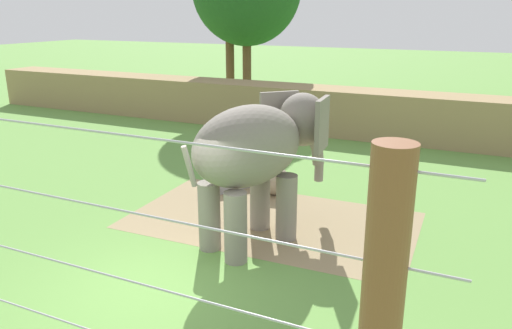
% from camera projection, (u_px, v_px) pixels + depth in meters
% --- Properties ---
extents(ground_plane, '(120.00, 120.00, 0.00)m').
position_uv_depth(ground_plane, '(154.00, 288.00, 8.94)').
color(ground_plane, '#609342').
extents(dirt_patch, '(6.69, 3.96, 0.01)m').
position_uv_depth(dirt_patch, '(271.00, 220.00, 11.84)').
color(dirt_patch, '#937F5B').
rests_on(dirt_patch, ground).
extents(embankment_wall, '(36.00, 1.80, 1.80)m').
position_uv_depth(embankment_wall, '(347.00, 112.00, 19.79)').
color(embankment_wall, '#997F56').
rests_on(embankment_wall, ground).
extents(elephant, '(2.43, 3.89, 3.03)m').
position_uv_depth(elephant, '(259.00, 150.00, 10.31)').
color(elephant, gray).
rests_on(elephant, ground).
extents(enrichment_ball, '(0.80, 0.80, 0.80)m').
position_uv_depth(enrichment_ball, '(274.00, 180.00, 13.42)').
color(enrichment_ball, gray).
rests_on(enrichment_ball, ground).
extents(feed_trough, '(1.10, 1.47, 0.44)m').
position_uv_depth(feed_trough, '(230.00, 181.00, 13.85)').
color(feed_trough, gray).
rests_on(feed_trough, ground).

